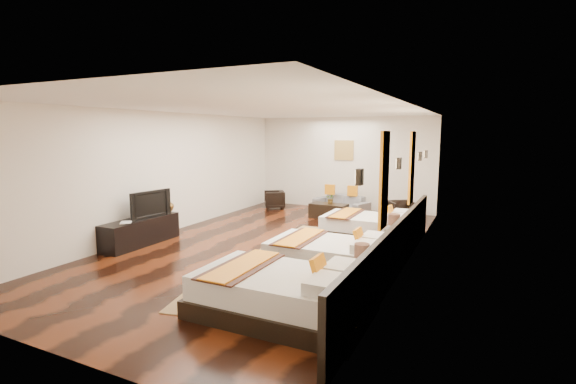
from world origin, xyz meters
The scene contains 30 objects.
floor centered at (0.00, 0.00, 0.00)m, with size 5.50×9.50×0.01m, color black.
ceiling centered at (0.00, 0.00, 2.80)m, with size 5.50×9.50×0.01m, color white.
back_wall centered at (0.00, 4.75, 1.40)m, with size 5.50×0.01×2.80m, color silver.
left_wall centered at (-2.75, 0.00, 1.40)m, with size 0.01×9.50×2.80m, color silver.
right_wall centered at (2.75, 0.00, 1.40)m, with size 0.01×9.50×2.80m, color silver.
headboard_panel centered at (2.71, -0.80, 0.45)m, with size 0.08×6.60×0.90m, color black.
bed_near centered at (1.70, -2.84, 0.29)m, with size 2.23×1.40×0.85m.
bed_mid centered at (1.70, -1.00, 0.27)m, with size 2.09×1.31×0.80m.
bed_far centered at (1.70, 1.47, 0.27)m, with size 2.03×1.28×0.78m.
nightstand_a centered at (2.44, -1.86, 0.28)m, with size 0.40×0.40×0.79m.
nightstand_b centered at (2.44, 0.31, 0.29)m, with size 0.42×0.42×0.82m.
jute_mat_near centered at (0.46, -2.85, 0.01)m, with size 0.75×1.20×0.01m, color #9D7B50.
jute_mat_mid centered at (0.38, -0.59, 0.01)m, with size 0.75×1.20×0.01m, color #9D7B50.
jute_mat_far centered at (0.25, 1.36, 0.01)m, with size 0.75×1.20×0.01m, color #9D7B50.
tv_console centered at (-2.50, -1.10, 0.28)m, with size 0.50×1.80×0.55m, color black.
tv centered at (-2.45, -0.92, 0.84)m, with size 1.00×0.13×0.58m, color black.
book centered at (-2.50, -1.62, 0.56)m, with size 0.21×0.28×0.03m, color black.
figurine centered at (-2.50, -0.32, 0.72)m, with size 0.33×0.33×0.35m, color brown.
sofa centered at (0.11, 4.19, 0.25)m, with size 1.70×0.66×0.50m, color slate.
armchair_left centered at (-1.91, 3.80, 0.28)m, with size 0.59×0.61×0.55m, color black.
armchair_right centered at (2.00, 3.54, 0.28)m, with size 0.59×0.61×0.56m, color black.
coffee_table centered at (0.11, 3.14, 0.20)m, with size 1.00×0.50×0.40m, color black.
table_plant centered at (0.14, 3.22, 0.53)m, with size 0.24×0.20×0.26m, color #20551C.
orange_panel_a centered at (2.73, -1.90, 1.70)m, with size 0.04×0.40×1.30m, color #D86014.
orange_panel_b centered at (2.73, 0.30, 1.70)m, with size 0.04×0.40×1.30m, color #D86014.
sconce_near centered at (2.70, -3.00, 1.85)m, with size 0.07×0.12×0.18m.
sconce_mid centered at (2.70, -0.80, 1.85)m, with size 0.07×0.12×0.18m.
sconce_far centered at (2.70, 1.40, 1.85)m, with size 0.07×0.12×0.18m.
sconce_lounge centered at (2.70, 2.30, 1.85)m, with size 0.07×0.12×0.18m.
gold_artwork centered at (0.00, 4.73, 1.80)m, with size 0.60×0.04×0.60m, color #AD873F.
Camera 1 is at (3.94, -7.34, 2.32)m, focal length 25.69 mm.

